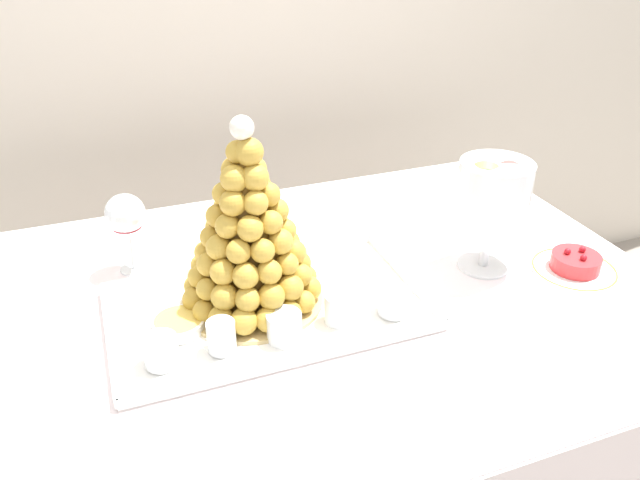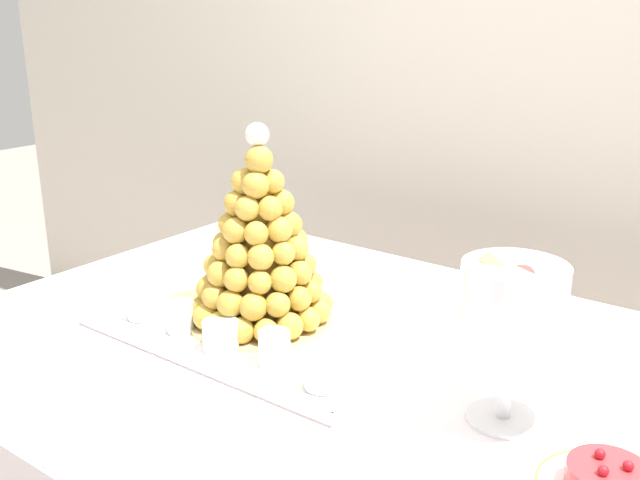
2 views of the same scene
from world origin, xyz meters
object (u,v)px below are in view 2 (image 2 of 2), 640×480
object	(u,v)px
croquembouche	(260,247)
dessert_cup_left	(143,305)
serving_tray	(259,331)
dessert_cup_centre	(221,337)
creme_brulee_ramekin	(192,303)
dessert_cup_right	(323,373)
dessert_cup_mid_right	(274,350)
dessert_cup_mid_left	(181,318)
macaron_goblet	(511,320)
wine_glass	(256,217)

from	to	relation	value
croquembouche	dessert_cup_left	distance (m)	0.26
serving_tray	dessert_cup_centre	bearing A→B (deg)	-88.98
creme_brulee_ramekin	dessert_cup_right	bearing A→B (deg)	-13.23
dessert_cup_mid_right	serving_tray	bearing A→B (deg)	142.50
dessert_cup_left	dessert_cup_mid_left	distance (m)	0.11
creme_brulee_ramekin	dessert_cup_centre	bearing A→B (deg)	-28.95
dessert_cup_right	dessert_cup_left	bearing A→B (deg)	179.19
dessert_cup_mid_left	dessert_cup_centre	world-z (taller)	dessert_cup_mid_left
creme_brulee_ramekin	serving_tray	bearing A→B (deg)	1.43
dessert_cup_mid_right	macaron_goblet	xyz separation A→B (m)	(0.37, 0.08, 0.12)
wine_glass	dessert_cup_right	bearing A→B (deg)	-37.71
dessert_cup_mid_left	croquembouche	bearing A→B (deg)	54.17
serving_tray	dessert_cup_mid_left	xyz separation A→B (m)	(-0.11, -0.09, 0.03)
dessert_cup_left	dessert_cup_right	xyz separation A→B (m)	(0.44, -0.01, -0.00)
dessert_cup_left	creme_brulee_ramekin	world-z (taller)	dessert_cup_left
croquembouche	serving_tray	bearing A→B (deg)	-57.09
serving_tray	dessert_cup_mid_right	xyz separation A→B (m)	(0.11, -0.09, 0.03)
dessert_cup_centre	dessert_cup_right	distance (m)	0.22
dessert_cup_mid_left	serving_tray	bearing A→B (deg)	39.41
dessert_cup_mid_left	dessert_cup_right	world-z (taller)	dessert_cup_mid_left
dessert_cup_left	dessert_cup_mid_right	xyz separation A→B (m)	(0.33, 0.00, 0.00)
dessert_cup_mid_right	dessert_cup_right	xyz separation A→B (m)	(0.11, -0.01, -0.00)
croquembouche	dessert_cup_right	size ratio (longest dim) A/B	6.23
dessert_cup_right	wine_glass	size ratio (longest dim) A/B	0.34
dessert_cup_centre	macaron_goblet	xyz separation A→B (m)	(0.48, 0.10, 0.13)
dessert_cup_mid_left	dessert_cup_mid_right	xyz separation A→B (m)	(0.22, 0.00, 0.00)
croquembouche	dessert_cup_right	distance (m)	0.30
serving_tray	macaron_goblet	world-z (taller)	macaron_goblet
dessert_cup_mid_left	creme_brulee_ramekin	bearing A→B (deg)	125.55
dessert_cup_mid_left	dessert_cup_mid_right	distance (m)	0.22
serving_tray	dessert_cup_right	size ratio (longest dim) A/B	9.90
dessert_cup_left	creme_brulee_ramekin	bearing A→B (deg)	63.41
dessert_cup_left	dessert_cup_mid_right	world-z (taller)	dessert_cup_mid_right
dessert_cup_centre	creme_brulee_ramekin	world-z (taller)	dessert_cup_centre
dessert_cup_mid_left	creme_brulee_ramekin	distance (m)	0.11
dessert_cup_centre	dessert_cup_right	xyz separation A→B (m)	(0.22, 0.00, -0.00)
serving_tray	croquembouche	xyz separation A→B (m)	(-0.02, 0.03, 0.15)
dessert_cup_left	dessert_cup_mid_right	distance (m)	0.33
serving_tray	macaron_goblet	distance (m)	0.51
dessert_cup_centre	dessert_cup_right	world-z (taller)	dessert_cup_centre
dessert_cup_centre	dessert_cup_right	size ratio (longest dim) A/B	1.05
croquembouche	macaron_goblet	distance (m)	0.51
serving_tray	wine_glass	distance (m)	0.36
dessert_cup_centre	wine_glass	distance (m)	0.43
dessert_cup_centre	macaron_goblet	size ratio (longest dim) A/B	0.24
creme_brulee_ramekin	croquembouche	bearing A→B (deg)	13.80
dessert_cup_mid_left	dessert_cup_right	distance (m)	0.33
dessert_cup_centre	creme_brulee_ramekin	distance (m)	0.20
dessert_cup_centre	creme_brulee_ramekin	size ratio (longest dim) A/B	0.65
serving_tray	creme_brulee_ramekin	world-z (taller)	creme_brulee_ramekin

